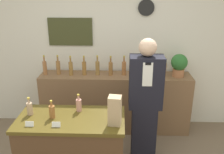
# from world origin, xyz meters

# --- Properties ---
(back_wall) EXTENTS (5.20, 0.09, 2.70)m
(back_wall) POSITION_xyz_m (-0.00, 2.00, 1.35)
(back_wall) COLOR silver
(back_wall) RESTS_ON ground_plane
(back_shelf) EXTENTS (2.38, 0.42, 0.96)m
(back_shelf) POSITION_xyz_m (0.13, 1.73, 0.48)
(back_shelf) COLOR brown
(back_shelf) RESTS_ON ground_plane
(display_counter) EXTENTS (1.19, 0.61, 0.91)m
(display_counter) POSITION_xyz_m (-0.33, 0.46, 0.46)
(display_counter) COLOR #4C331E
(display_counter) RESTS_ON ground_plane
(shopkeeper) EXTENTS (0.43, 0.27, 1.69)m
(shopkeeper) POSITION_xyz_m (0.54, 1.01, 0.85)
(shopkeeper) COLOR black
(shopkeeper) RESTS_ON ground_plane
(potted_plant) EXTENTS (0.25, 0.25, 0.35)m
(potted_plant) POSITION_xyz_m (1.10, 1.72, 1.15)
(potted_plant) COLOR #B27047
(potted_plant) RESTS_ON back_shelf
(paper_bag) EXTENTS (0.15, 0.13, 0.32)m
(paper_bag) POSITION_xyz_m (0.16, 0.35, 1.07)
(paper_bag) COLOR tan
(paper_bag) RESTS_ON display_counter
(price_card_left) EXTENTS (0.09, 0.02, 0.06)m
(price_card_left) POSITION_xyz_m (-0.73, 0.27, 0.94)
(price_card_left) COLOR white
(price_card_left) RESTS_ON display_counter
(price_card_right) EXTENTS (0.09, 0.02, 0.06)m
(price_card_right) POSITION_xyz_m (-0.45, 0.27, 0.94)
(price_card_right) COLOR white
(price_card_right) RESTS_ON display_counter
(counter_bottle_0) EXTENTS (0.06, 0.06, 0.21)m
(counter_bottle_0) POSITION_xyz_m (-0.80, 0.52, 0.99)
(counter_bottle_0) COLOR tan
(counter_bottle_0) RESTS_ON display_counter
(counter_bottle_1) EXTENTS (0.06, 0.06, 0.21)m
(counter_bottle_1) POSITION_xyz_m (-0.53, 0.46, 0.99)
(counter_bottle_1) COLOR #9B6131
(counter_bottle_1) RESTS_ON display_counter
(counter_bottle_2) EXTENTS (0.06, 0.06, 0.21)m
(counter_bottle_2) POSITION_xyz_m (-0.27, 0.63, 0.99)
(counter_bottle_2) COLOR tan
(counter_bottle_2) RESTS_ON display_counter
(shelf_bottle_0) EXTENTS (0.06, 0.06, 0.31)m
(shelf_bottle_0) POSITION_xyz_m (-0.97, 1.72, 1.07)
(shelf_bottle_0) COLOR #A2683E
(shelf_bottle_0) RESTS_ON back_shelf
(shelf_bottle_1) EXTENTS (0.06, 0.06, 0.31)m
(shelf_bottle_1) POSITION_xyz_m (-0.77, 1.75, 1.07)
(shelf_bottle_1) COLOR #9E6D3C
(shelf_bottle_1) RESTS_ON back_shelf
(shelf_bottle_2) EXTENTS (0.06, 0.06, 0.31)m
(shelf_bottle_2) POSITION_xyz_m (-0.56, 1.71, 1.07)
(shelf_bottle_2) COLOR olive
(shelf_bottle_2) RESTS_ON back_shelf
(shelf_bottle_3) EXTENTS (0.06, 0.06, 0.31)m
(shelf_bottle_3) POSITION_xyz_m (-0.36, 1.73, 1.07)
(shelf_bottle_3) COLOR #9E6B34
(shelf_bottle_3) RESTS_ON back_shelf
(shelf_bottle_4) EXTENTS (0.06, 0.06, 0.31)m
(shelf_bottle_4) POSITION_xyz_m (-0.15, 1.75, 1.07)
(shelf_bottle_4) COLOR olive
(shelf_bottle_4) RESTS_ON back_shelf
(shelf_bottle_5) EXTENTS (0.06, 0.06, 0.31)m
(shelf_bottle_5) POSITION_xyz_m (0.06, 1.73, 1.07)
(shelf_bottle_5) COLOR #996735
(shelf_bottle_5) RESTS_ON back_shelf
(shelf_bottle_6) EXTENTS (0.06, 0.06, 0.31)m
(shelf_bottle_6) POSITION_xyz_m (0.26, 1.75, 1.07)
(shelf_bottle_6) COLOR #A46639
(shelf_bottle_6) RESTS_ON back_shelf
(shelf_bottle_7) EXTENTS (0.06, 0.06, 0.31)m
(shelf_bottle_7) POSITION_xyz_m (0.47, 1.73, 1.07)
(shelf_bottle_7) COLOR #9C633B
(shelf_bottle_7) RESTS_ON back_shelf
(shelf_bottle_8) EXTENTS (0.06, 0.06, 0.31)m
(shelf_bottle_8) POSITION_xyz_m (0.68, 1.72, 1.07)
(shelf_bottle_8) COLOR olive
(shelf_bottle_8) RESTS_ON back_shelf
(shelf_bottle_9) EXTENTS (0.06, 0.06, 0.31)m
(shelf_bottle_9) POSITION_xyz_m (0.88, 1.72, 1.07)
(shelf_bottle_9) COLOR #A06B31
(shelf_bottle_9) RESTS_ON back_shelf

